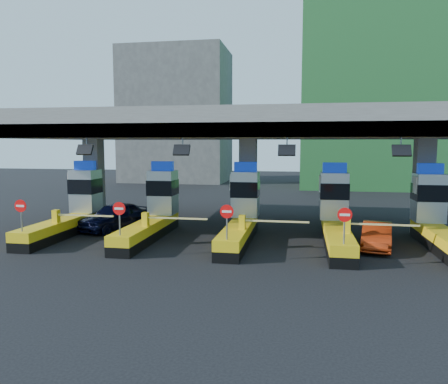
# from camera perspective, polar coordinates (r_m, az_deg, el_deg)

# --- Properties ---
(ground) EXTENTS (120.00, 120.00, 0.00)m
(ground) POSITION_cam_1_polar(r_m,az_deg,el_deg) (24.00, 2.24, -6.19)
(ground) COLOR black
(ground) RESTS_ON ground
(toll_canopy) EXTENTS (28.00, 12.09, 7.00)m
(toll_canopy) POSITION_cam_1_polar(r_m,az_deg,el_deg) (26.29, 3.17, 8.35)
(toll_canopy) COLOR slate
(toll_canopy) RESTS_ON ground
(toll_lane_far_left) EXTENTS (4.43, 8.00, 4.16)m
(toll_lane_far_left) POSITION_cam_1_polar(r_m,az_deg,el_deg) (27.20, -19.02, -2.06)
(toll_lane_far_left) COLOR black
(toll_lane_far_left) RESTS_ON ground
(toll_lane_left) EXTENTS (4.43, 8.00, 4.16)m
(toll_lane_left) POSITION_cam_1_polar(r_m,az_deg,el_deg) (25.16, -9.01, -2.45)
(toll_lane_left) COLOR black
(toll_lane_left) RESTS_ON ground
(toll_lane_center) EXTENTS (4.43, 8.00, 4.16)m
(toll_lane_center) POSITION_cam_1_polar(r_m,az_deg,el_deg) (24.01, 2.35, -2.79)
(toll_lane_center) COLOR black
(toll_lane_center) RESTS_ON ground
(toll_lane_right) EXTENTS (4.43, 8.00, 4.16)m
(toll_lane_right) POSITION_cam_1_polar(r_m,az_deg,el_deg) (23.87, 14.35, -3.04)
(toll_lane_right) COLOR black
(toll_lane_right) RESTS_ON ground
(toll_lane_far_right) EXTENTS (4.43, 8.00, 4.16)m
(toll_lane_far_right) POSITION_cam_1_polar(r_m,az_deg,el_deg) (24.75, 25.99, -3.16)
(toll_lane_far_right) COLOR black
(toll_lane_far_right) RESTS_ON ground
(bg_building_scaffold) EXTENTS (18.00, 12.00, 28.00)m
(bg_building_scaffold) POSITION_cam_1_polar(r_m,az_deg,el_deg) (56.60, 19.61, 14.91)
(bg_building_scaffold) COLOR #1E5926
(bg_building_scaffold) RESTS_ON ground
(bg_building_concrete) EXTENTS (14.00, 10.00, 18.00)m
(bg_building_concrete) POSITION_cam_1_polar(r_m,az_deg,el_deg) (61.77, -6.17, 9.81)
(bg_building_concrete) COLOR #4C4C49
(bg_building_concrete) RESTS_ON ground
(van) EXTENTS (3.55, 5.19, 1.64)m
(van) POSITION_cam_1_polar(r_m,az_deg,el_deg) (27.31, -14.05, -3.09)
(van) COLOR black
(van) RESTS_ON ground
(red_car) EXTENTS (2.03, 4.10, 1.29)m
(red_car) POSITION_cam_1_polar(r_m,az_deg,el_deg) (23.04, 19.32, -5.44)
(red_car) COLOR #AB2C0D
(red_car) RESTS_ON ground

